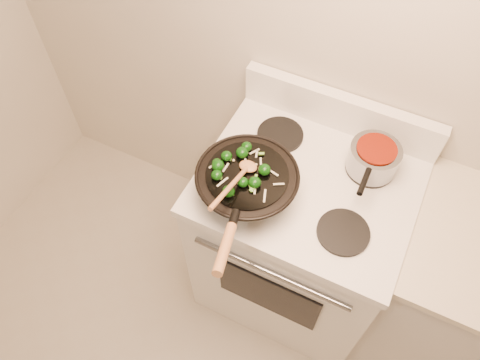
% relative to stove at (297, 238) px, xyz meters
% --- Properties ---
extents(stove, '(0.78, 0.67, 1.08)m').
position_rel_stove_xyz_m(stove, '(0.00, 0.00, 0.00)').
color(stove, white).
rests_on(stove, ground).
extents(counter_unit, '(0.89, 0.62, 0.91)m').
position_rel_stove_xyz_m(counter_unit, '(0.76, 0.03, -0.01)').
color(counter_unit, silver).
rests_on(counter_unit, ground).
extents(wok, '(0.36, 0.58, 0.22)m').
position_rel_stove_xyz_m(wok, '(-0.18, -0.16, 0.52)').
color(wok, black).
rests_on(wok, stove).
extents(stirfry, '(0.26, 0.23, 0.04)m').
position_rel_stove_xyz_m(stirfry, '(-0.21, -0.16, 0.59)').
color(stirfry, '#0A3408').
rests_on(stirfry, wok).
extents(wooden_spoon, '(0.06, 0.28, 0.11)m').
position_rel_stove_xyz_m(wooden_spoon, '(-0.19, -0.20, 0.61)').
color(wooden_spoon, '#AB6F43').
rests_on(wooden_spoon, wok).
extents(saucepan, '(0.18, 0.30, 0.11)m').
position_rel_stove_xyz_m(saucepan, '(0.18, 0.15, 0.52)').
color(saucepan, gray).
rests_on(saucepan, stove).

